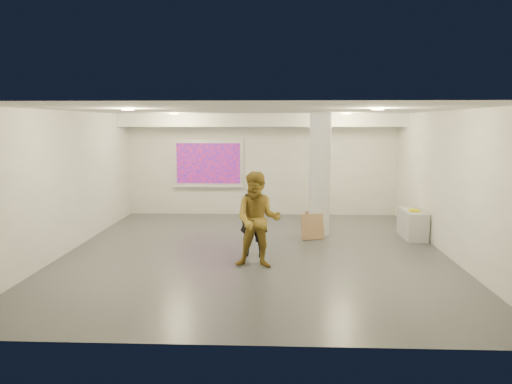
{
  "coord_description": "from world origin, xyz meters",
  "views": [
    {
      "loc": [
        0.46,
        -10.36,
        2.74
      ],
      "look_at": [
        0.0,
        0.4,
        1.25
      ],
      "focal_mm": 35.0,
      "sensor_mm": 36.0,
      "label": 1
    }
  ],
  "objects_px": {
    "projection_screen": "(208,164)",
    "credenza": "(412,224)",
    "column": "(320,174)",
    "man": "(258,220)",
    "woman": "(254,217)"
  },
  "relations": [
    {
      "from": "column",
      "to": "woman",
      "type": "xyz_separation_m",
      "value": [
        -1.51,
        -2.06,
        -0.69
      ]
    },
    {
      "from": "column",
      "to": "credenza",
      "type": "xyz_separation_m",
      "value": [
        2.22,
        -0.25,
        -1.17
      ]
    },
    {
      "from": "column",
      "to": "credenza",
      "type": "bearing_deg",
      "value": -6.44
    },
    {
      "from": "column",
      "to": "projection_screen",
      "type": "distance_m",
      "value": 4.08
    },
    {
      "from": "woman",
      "to": "projection_screen",
      "type": "bearing_deg",
      "value": 114.08
    },
    {
      "from": "column",
      "to": "projection_screen",
      "type": "relative_size",
      "value": 1.43
    },
    {
      "from": "man",
      "to": "woman",
      "type": "bearing_deg",
      "value": 101.5
    },
    {
      "from": "column",
      "to": "woman",
      "type": "relative_size",
      "value": 1.85
    },
    {
      "from": "projection_screen",
      "to": "woman",
      "type": "height_order",
      "value": "projection_screen"
    },
    {
      "from": "column",
      "to": "credenza",
      "type": "distance_m",
      "value": 2.52
    },
    {
      "from": "column",
      "to": "man",
      "type": "xyz_separation_m",
      "value": [
        -1.4,
        -2.87,
        -0.58
      ]
    },
    {
      "from": "column",
      "to": "projection_screen",
      "type": "xyz_separation_m",
      "value": [
        -3.1,
        2.65,
        0.03
      ]
    },
    {
      "from": "column",
      "to": "credenza",
      "type": "relative_size",
      "value": 2.64
    },
    {
      "from": "projection_screen",
      "to": "credenza",
      "type": "relative_size",
      "value": 1.85
    },
    {
      "from": "projection_screen",
      "to": "man",
      "type": "height_order",
      "value": "projection_screen"
    }
  ]
}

